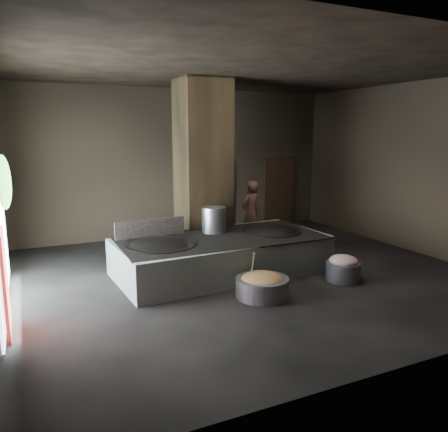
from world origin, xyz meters
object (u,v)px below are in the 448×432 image
stock_pot (214,220)px  veg_basin (262,287)px  hearth_platform (222,255)px  cook (251,213)px  wok_left (161,248)px  meat_basin (343,271)px  wok_right (271,234)px

stock_pot → veg_basin: stock_pot is taller
hearth_platform → cook: cook is taller
cook → stock_pot: bearing=21.2°
wok_left → veg_basin: wok_left is taller
hearth_platform → meat_basin: hearth_platform is taller
hearth_platform → cook: 2.83m
wok_right → meat_basin: 1.95m
wok_left → stock_pot: bearing=21.8°
wok_right → meat_basin: wok_right is taller
wok_right → stock_pot: stock_pot is taller
hearth_platform → veg_basin: 1.75m
stock_pot → meat_basin: size_ratio=0.84×
stock_pot → meat_basin: 3.18m
stock_pot → veg_basin: bearing=-89.2°
wok_left → wok_right: size_ratio=1.07×
wok_left → meat_basin: (3.61, -1.59, -0.55)m
wok_left → veg_basin: (1.53, -1.68, -0.56)m
hearth_platform → cook: bearing=44.3°
wok_left → cook: size_ratio=0.82×
wok_left → meat_basin: 3.98m
stock_pot → hearth_platform: bearing=-95.2°
hearth_platform → meat_basin: bearing=-40.7°
cook → wok_right: bearing=57.0°
wok_left → veg_basin: 2.35m
wok_right → veg_basin: 2.26m
wok_left → stock_pot: stock_pot is taller
cook → wok_left: bearing=13.9°
hearth_platform → veg_basin: hearth_platform is taller
hearth_platform → wok_left: 1.49m
wok_right → hearth_platform: bearing=-177.9°
veg_basin → meat_basin: meat_basin is taller
stock_pot → veg_basin: size_ratio=0.59×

